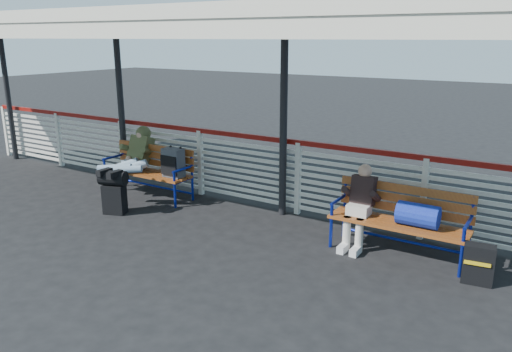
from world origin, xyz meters
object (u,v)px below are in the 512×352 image
Objects in this scene: traveler_man at (129,163)px; suitcase_side at (478,264)px; companion_person at (360,205)px; bench_right at (408,215)px; bench_left at (158,165)px; luggage_stack at (114,190)px.

traveler_man is 5.84m from suitcase_side.
bench_right is at bearing 1.43° from companion_person.
traveler_man is (-0.39, -0.34, 0.06)m from bench_left.
luggage_stack is 0.64× the size of companion_person.
luggage_stack is at bearing -167.41° from companion_person.
traveler_man is (-4.88, -0.20, 0.09)m from bench_right.
luggage_stack is 5.51m from suitcase_side.
bench_left is at bearing 177.62° from companion_person.
companion_person is (-0.65, -0.02, 0.02)m from bench_right.
bench_right is at bearing -1.83° from bench_left.
companion_person is at bearing -6.92° from luggage_stack.
bench_right is (4.49, -0.14, -0.03)m from bench_left.
companion_person is at bearing -178.57° from bench_right.
traveler_man is at bearing 171.69° from suitcase_side.
bench_left is 3.84m from companion_person.
suitcase_side is (5.82, -0.12, -0.43)m from traveler_man.
traveler_man reaches higher than suitcase_side.
companion_person is 2.38× the size of suitcase_side.
traveler_man is (-0.35, 0.69, 0.27)m from luggage_stack.
bench_left is 3.75× the size of suitcase_side.
companion_person is (3.88, 0.87, 0.20)m from luggage_stack.
bench_left is at bearing 178.17° from bench_right.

